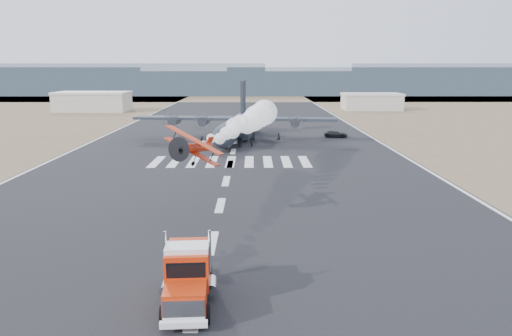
{
  "coord_description": "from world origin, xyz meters",
  "views": [
    {
      "loc": [
        3.65,
        -29.19,
        14.97
      ],
      "look_at": [
        3.96,
        25.03,
        4.0
      ],
      "focal_mm": 35.0,
      "sensor_mm": 36.0,
      "label": 1
    }
  ],
  "objects_px": {
    "transport_aircraft": "(236,125)",
    "crew_c": "(202,140)",
    "crew_e": "(178,142)",
    "crew_h": "(251,142)",
    "semi_truck": "(188,274)",
    "crew_a": "(279,137)",
    "hangar_left": "(93,101)",
    "crew_g": "(253,138)",
    "crew_f": "(184,142)",
    "aerobatic_biplane": "(194,147)",
    "hangar_right": "(371,101)",
    "crew_b": "(241,142)",
    "crew_d": "(239,142)",
    "support_vehicle": "(336,134)"
  },
  "relations": [
    {
      "from": "crew_g",
      "to": "crew_h",
      "type": "height_order",
      "value": "crew_g"
    },
    {
      "from": "transport_aircraft",
      "to": "crew_g",
      "type": "xyz_separation_m",
      "value": [
        3.66,
        -3.51,
        -2.16
      ]
    },
    {
      "from": "hangar_left",
      "to": "semi_truck",
      "type": "distance_m",
      "value": 153.08
    },
    {
      "from": "hangar_right",
      "to": "crew_h",
      "type": "xyz_separation_m",
      "value": [
        -42.81,
        -84.6,
        -2.18
      ]
    },
    {
      "from": "aerobatic_biplane",
      "to": "crew_f",
      "type": "bearing_deg",
      "value": 112.34
    },
    {
      "from": "crew_a",
      "to": "crew_d",
      "type": "distance_m",
      "value": 10.46
    },
    {
      "from": "crew_h",
      "to": "crew_b",
      "type": "bearing_deg",
      "value": -71.44
    },
    {
      "from": "crew_f",
      "to": "crew_h",
      "type": "distance_m",
      "value": 12.9
    },
    {
      "from": "transport_aircraft",
      "to": "crew_d",
      "type": "bearing_deg",
      "value": -78.15
    },
    {
      "from": "hangar_left",
      "to": "crew_c",
      "type": "xyz_separation_m",
      "value": [
        45.5,
        -76.74,
        -2.58
      ]
    },
    {
      "from": "aerobatic_biplane",
      "to": "crew_e",
      "type": "relative_size",
      "value": 3.67
    },
    {
      "from": "hangar_left",
      "to": "transport_aircraft",
      "type": "bearing_deg",
      "value": -53.4
    },
    {
      "from": "transport_aircraft",
      "to": "crew_c",
      "type": "height_order",
      "value": "transport_aircraft"
    },
    {
      "from": "crew_g",
      "to": "aerobatic_biplane",
      "type": "bearing_deg",
      "value": -87.69
    },
    {
      "from": "hangar_right",
      "to": "crew_c",
      "type": "distance_m",
      "value": 97.17
    },
    {
      "from": "semi_truck",
      "to": "crew_g",
      "type": "xyz_separation_m",
      "value": [
        4.25,
        70.62,
        -0.98
      ]
    },
    {
      "from": "crew_d",
      "to": "crew_f",
      "type": "xyz_separation_m",
      "value": [
        -10.67,
        0.58,
        -0.07
      ]
    },
    {
      "from": "aerobatic_biplane",
      "to": "crew_a",
      "type": "bearing_deg",
      "value": 91.16
    },
    {
      "from": "aerobatic_biplane",
      "to": "crew_a",
      "type": "distance_m",
      "value": 53.81
    },
    {
      "from": "transport_aircraft",
      "to": "crew_c",
      "type": "distance_m",
      "value": 9.62
    },
    {
      "from": "semi_truck",
      "to": "transport_aircraft",
      "type": "distance_m",
      "value": 74.14
    },
    {
      "from": "aerobatic_biplane",
      "to": "crew_b",
      "type": "relative_size",
      "value": 3.49
    },
    {
      "from": "hangar_right",
      "to": "crew_e",
      "type": "xyz_separation_m",
      "value": [
        -56.86,
        -84.07,
        -2.16
      ]
    },
    {
      "from": "hangar_right",
      "to": "transport_aircraft",
      "type": "xyz_separation_m",
      "value": [
        -45.97,
        -75.05,
        0.1
      ]
    },
    {
      "from": "aerobatic_biplane",
      "to": "transport_aircraft",
      "type": "distance_m",
      "value": 55.57
    },
    {
      "from": "crew_e",
      "to": "crew_d",
      "type": "bearing_deg",
      "value": 15.02
    },
    {
      "from": "support_vehicle",
      "to": "crew_a",
      "type": "height_order",
      "value": "crew_a"
    },
    {
      "from": "hangar_right",
      "to": "crew_b",
      "type": "xyz_separation_m",
      "value": [
        -44.79,
        -84.54,
        -2.11
      ]
    },
    {
      "from": "semi_truck",
      "to": "crew_a",
      "type": "distance_m",
      "value": 71.66
    },
    {
      "from": "support_vehicle",
      "to": "crew_f",
      "type": "relative_size",
      "value": 2.96
    },
    {
      "from": "crew_e",
      "to": "crew_h",
      "type": "relative_size",
      "value": 1.03
    },
    {
      "from": "aerobatic_biplane",
      "to": "crew_b",
      "type": "bearing_deg",
      "value": 98.83
    },
    {
      "from": "transport_aircraft",
      "to": "crew_h",
      "type": "relative_size",
      "value": 25.25
    },
    {
      "from": "support_vehicle",
      "to": "crew_b",
      "type": "bearing_deg",
      "value": 130.21
    },
    {
      "from": "hangar_left",
      "to": "crew_g",
      "type": "xyz_separation_m",
      "value": [
        55.68,
        -73.55,
        -2.46
      ]
    },
    {
      "from": "semi_truck",
      "to": "hangar_left",
      "type": "bearing_deg",
      "value": 106.22
    },
    {
      "from": "crew_b",
      "to": "crew_d",
      "type": "xyz_separation_m",
      "value": [
        -0.24,
        -0.49,
        0.04
      ]
    },
    {
      "from": "crew_e",
      "to": "semi_truck",
      "type": "bearing_deg",
      "value": -61.34
    },
    {
      "from": "semi_truck",
      "to": "support_vehicle",
      "type": "bearing_deg",
      "value": 70.62
    },
    {
      "from": "semi_truck",
      "to": "crew_h",
      "type": "relative_size",
      "value": 5.34
    },
    {
      "from": "crew_f",
      "to": "crew_h",
      "type": "relative_size",
      "value": 1.05
    },
    {
      "from": "support_vehicle",
      "to": "semi_truck",
      "type": "bearing_deg",
      "value": 171.49
    },
    {
      "from": "semi_truck",
      "to": "aerobatic_biplane",
      "type": "bearing_deg",
      "value": 91.59
    },
    {
      "from": "crew_d",
      "to": "crew_h",
      "type": "height_order",
      "value": "crew_d"
    },
    {
      "from": "crew_c",
      "to": "crew_e",
      "type": "relative_size",
      "value": 0.97
    },
    {
      "from": "transport_aircraft",
      "to": "crew_a",
      "type": "xyz_separation_m",
      "value": [
        8.81,
        -3.09,
        -2.19
      ]
    },
    {
      "from": "hangar_right",
      "to": "crew_a",
      "type": "relative_size",
      "value": 11.11
    },
    {
      "from": "transport_aircraft",
      "to": "crew_h",
      "type": "xyz_separation_m",
      "value": [
        3.17,
        -9.55,
        -2.28
      ]
    },
    {
      "from": "hangar_right",
      "to": "support_vehicle",
      "type": "distance_m",
      "value": 75.42
    },
    {
      "from": "crew_b",
      "to": "crew_f",
      "type": "distance_m",
      "value": 10.91
    }
  ]
}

